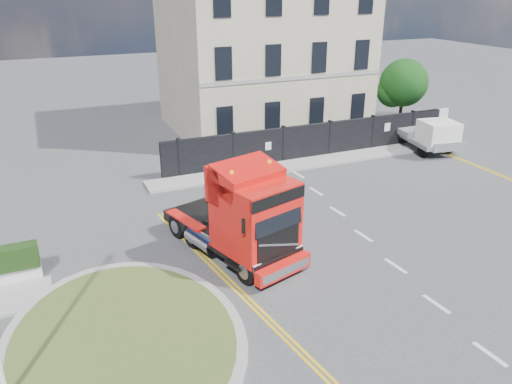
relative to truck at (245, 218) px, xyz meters
name	(u,v)px	position (x,y,z in m)	size (l,w,h in m)	color
ground	(294,246)	(2.08, 0.13, -1.64)	(120.00, 120.00, 0.00)	#424244
traffic_island	(124,338)	(-4.92, -2.87, -1.56)	(6.80, 6.80, 0.17)	gray
hoarding_fence	(323,140)	(8.64, 9.13, -0.64)	(18.80, 0.25, 2.00)	black
georgian_building	(262,42)	(8.08, 16.63, 4.13)	(12.30, 10.30, 12.80)	beige
tree	(401,85)	(16.46, 12.23, 1.41)	(3.20, 3.20, 4.80)	#382619
pavement_far	(322,161)	(8.08, 8.23, -1.58)	(20.00, 1.60, 0.12)	gray
truck	(245,218)	(0.00, 0.00, 0.00)	(3.91, 6.51, 3.67)	black
flatbed_pickup	(431,135)	(14.89, 7.19, -0.55)	(2.72, 5.15, 2.03)	slate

